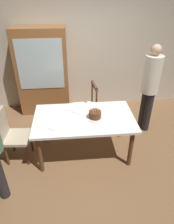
% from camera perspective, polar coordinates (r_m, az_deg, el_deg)
% --- Properties ---
extents(ground, '(6.40, 6.40, 0.00)m').
position_cam_1_polar(ground, '(3.82, -0.76, -10.89)').
color(ground, brown).
extents(back_wall, '(6.40, 0.10, 2.60)m').
position_cam_1_polar(back_wall, '(4.82, -2.73, 16.36)').
color(back_wall, beige).
rests_on(back_wall, ground).
extents(dining_table, '(1.65, 0.97, 0.75)m').
position_cam_1_polar(dining_table, '(3.41, -0.84, -2.71)').
color(dining_table, white).
rests_on(dining_table, ground).
extents(birthday_cake, '(0.28, 0.28, 0.19)m').
position_cam_1_polar(birthday_cake, '(3.31, 2.22, -0.84)').
color(birthday_cake, silver).
rests_on(birthday_cake, dining_table).
extents(plate_near_celebrant, '(0.22, 0.22, 0.01)m').
position_cam_1_polar(plate_near_celebrant, '(3.18, -8.73, -3.97)').
color(plate_near_celebrant, white).
rests_on(plate_near_celebrant, dining_table).
extents(plate_far_side, '(0.22, 0.22, 0.01)m').
position_cam_1_polar(plate_far_side, '(3.53, -2.47, 0.48)').
color(plate_far_side, white).
rests_on(plate_far_side, dining_table).
extents(fork_near_celebrant, '(0.18, 0.03, 0.01)m').
position_cam_1_polar(fork_near_celebrant, '(3.20, -11.59, -4.10)').
color(fork_near_celebrant, silver).
rests_on(fork_near_celebrant, dining_table).
extents(fork_far_side, '(0.18, 0.03, 0.01)m').
position_cam_1_polar(fork_far_side, '(3.55, -5.06, 0.46)').
color(fork_far_side, silver).
rests_on(fork_far_side, dining_table).
extents(chair_spindle_back, '(0.49, 0.49, 0.95)m').
position_cam_1_polar(chair_spindle_back, '(4.20, -0.27, 1.36)').
color(chair_spindle_back, beige).
rests_on(chair_spindle_back, ground).
extents(chair_upholstered, '(0.47, 0.47, 0.95)m').
position_cam_1_polar(chair_upholstered, '(3.59, -20.57, -5.61)').
color(chair_upholstered, tan).
rests_on(chair_upholstered, ground).
extents(person_guest, '(0.32, 0.32, 1.75)m').
position_cam_1_polar(person_guest, '(4.06, 17.24, 7.32)').
color(person_guest, '#262328').
rests_on(person_guest, ground).
extents(china_cabinet, '(1.10, 0.45, 1.90)m').
position_cam_1_polar(china_cabinet, '(4.69, -12.28, 10.71)').
color(china_cabinet, brown).
rests_on(china_cabinet, ground).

